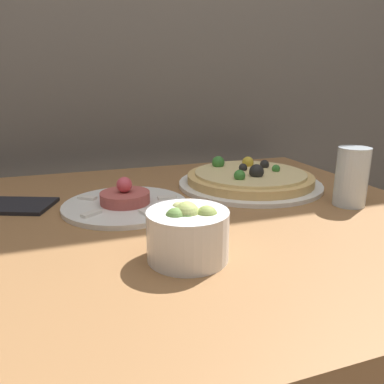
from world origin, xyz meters
TOP-DOWN VIEW (x-y plane):
  - dining_table at (0.00, 0.44)m, footprint 1.04×0.88m
  - pizza_plate at (0.23, 0.59)m, footprint 0.35×0.35m
  - tartare_plate at (-0.09, 0.52)m, footprint 0.26×0.26m
  - small_bowl at (-0.04, 0.26)m, footprint 0.12×0.12m
  - drinking_glass at (0.36, 0.38)m, footprint 0.07×0.07m
  - napkin at (-0.32, 0.60)m, footprint 0.19×0.16m

SIDE VIEW (x-z plane):
  - dining_table at x=0.00m, z-range 0.27..1.04m
  - napkin at x=-0.32m, z-range 0.77..0.77m
  - tartare_plate at x=-0.09m, z-range 0.74..0.81m
  - pizza_plate at x=0.23m, z-range 0.75..0.82m
  - small_bowl at x=-0.04m, z-range 0.76..0.85m
  - drinking_glass at x=0.36m, z-range 0.77..0.89m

